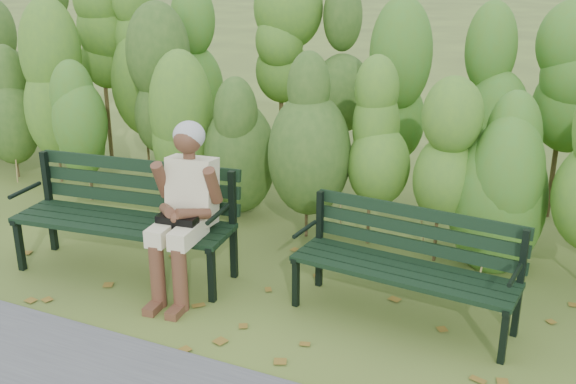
% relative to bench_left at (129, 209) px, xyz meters
% --- Properties ---
extents(ground, '(80.00, 80.00, 0.00)m').
position_rel_bench_left_xyz_m(ground, '(1.26, 0.04, -0.54)').
color(ground, '#3E4A21').
extents(hedge_band, '(11.04, 1.67, 2.42)m').
position_rel_bench_left_xyz_m(hedge_band, '(1.26, 1.90, 0.72)').
color(hedge_band, '#47381E').
rests_on(hedge_band, ground).
extents(leaf_litter, '(5.90, 2.29, 0.01)m').
position_rel_bench_left_xyz_m(leaf_litter, '(1.47, -0.24, -0.54)').
color(leaf_litter, brown).
rests_on(leaf_litter, ground).
extents(bench_left, '(1.88, 0.80, 0.91)m').
position_rel_bench_left_xyz_m(bench_left, '(0.00, 0.00, 0.00)').
color(bench_left, black).
rests_on(bench_left, ground).
extents(bench_right, '(1.64, 0.65, 0.80)m').
position_rel_bench_left_xyz_m(bench_right, '(2.30, 0.21, -0.07)').
color(bench_right, black).
rests_on(bench_right, ground).
extents(seated_woman, '(0.55, 0.80, 1.34)m').
position_rel_bench_left_xyz_m(seated_woman, '(0.63, -0.11, 0.22)').
color(seated_woman, beige).
rests_on(seated_woman, ground).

